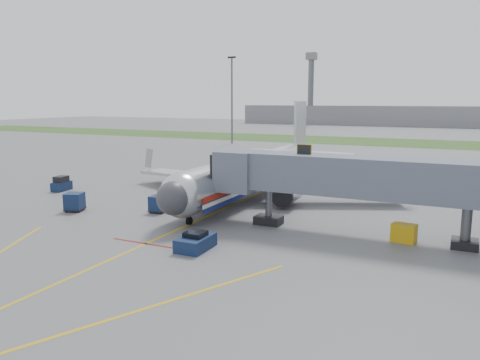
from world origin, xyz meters
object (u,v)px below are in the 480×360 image
at_px(belt_loader, 205,199).
at_px(ramp_worker, 222,186).
at_px(airliner, 253,172).
at_px(baggage_tug, 61,184).
at_px(pushback_tug, 196,242).

xyz_separation_m(belt_loader, ramp_worker, (-1.44, 6.37, 0.18)).
height_order(airliner, baggage_tug, airliner).
distance_m(pushback_tug, baggage_tug, 27.84).
bearing_deg(pushback_tug, belt_loader, 117.16).
bearing_deg(ramp_worker, airliner, -43.62).
relative_size(pushback_tug, ramp_worker, 2.11).
distance_m(baggage_tug, ramp_worker, 18.67).
distance_m(airliner, pushback_tug, 19.27).
xyz_separation_m(airliner, baggage_tug, (-21.25, -6.87, -1.90)).
height_order(pushback_tug, ramp_worker, ramp_worker).
relative_size(baggage_tug, belt_loader, 0.54).
distance_m(airliner, baggage_tug, 22.41).
bearing_deg(belt_loader, ramp_worker, 102.76).
distance_m(baggage_tug, belt_loader, 18.75).
bearing_deg(airliner, baggage_tug, -162.09).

